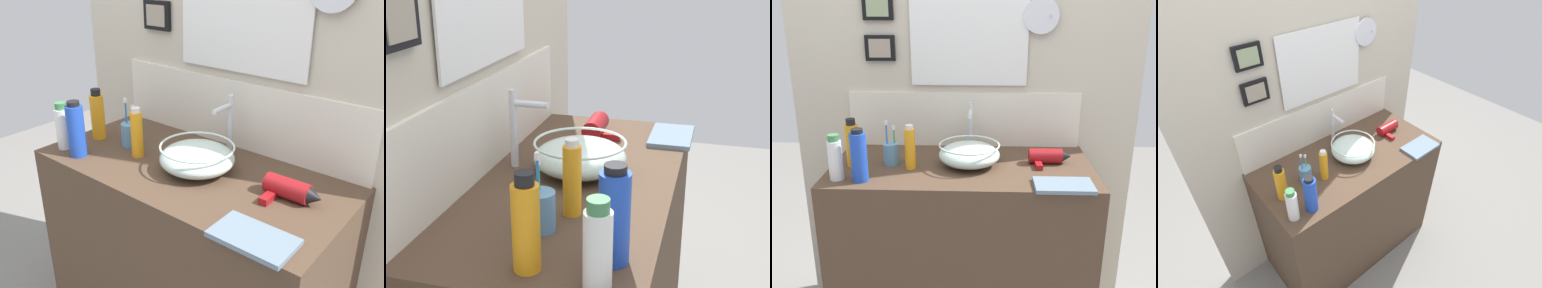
# 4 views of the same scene
# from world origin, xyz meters

# --- Properties ---
(ground_plane) EXTENTS (6.00, 6.00, 0.00)m
(ground_plane) POSITION_xyz_m (0.00, 0.00, 0.00)
(ground_plane) COLOR gray
(vanity_counter) EXTENTS (1.18, 0.57, 0.92)m
(vanity_counter) POSITION_xyz_m (0.00, 0.00, 0.46)
(vanity_counter) COLOR #4C3828
(vanity_counter) RESTS_ON ground
(back_panel) EXTENTS (1.73, 0.10, 2.58)m
(back_panel) POSITION_xyz_m (-0.00, 0.31, 1.29)
(back_panel) COLOR beige
(back_panel) RESTS_ON ground
(glass_bowl_sink) EXTENTS (0.28, 0.28, 0.10)m
(glass_bowl_sink) POSITION_xyz_m (0.03, 0.00, 0.98)
(glass_bowl_sink) COLOR silver
(glass_bowl_sink) RESTS_ON vanity_counter
(faucet) EXTENTS (0.02, 0.12, 0.24)m
(faucet) POSITION_xyz_m (0.03, 0.19, 1.06)
(faucet) COLOR silver
(faucet) RESTS_ON vanity_counter
(hair_drier) EXTENTS (0.19, 0.13, 0.07)m
(hair_drier) POSITION_xyz_m (0.39, 0.03, 0.95)
(hair_drier) COLOR maroon
(hair_drier) RESTS_ON vanity_counter
(toothbrush_cup) EXTENTS (0.07, 0.07, 0.20)m
(toothbrush_cup) POSITION_xyz_m (-0.32, 0.00, 0.97)
(toothbrush_cup) COLOR #598CB2
(toothbrush_cup) RESTS_ON vanity_counter
(spray_bottle) EXTENTS (0.07, 0.07, 0.22)m
(spray_bottle) POSITION_xyz_m (-0.41, -0.19, 1.03)
(spray_bottle) COLOR blue
(spray_bottle) RESTS_ON vanity_counter
(shampoo_bottle) EXTENTS (0.06, 0.06, 0.22)m
(shampoo_bottle) POSITION_xyz_m (-0.49, -0.03, 1.02)
(shampoo_bottle) COLOR orange
(shampoo_bottle) RESTS_ON vanity_counter
(lotion_bottle) EXTENTS (0.05, 0.05, 0.20)m
(lotion_bottle) POSITION_xyz_m (-0.22, -0.05, 1.02)
(lotion_bottle) COLOR orange
(lotion_bottle) RESTS_ON vanity_counter
(soap_dispenser) EXTENTS (0.06, 0.06, 0.19)m
(soap_dispenser) POSITION_xyz_m (-0.51, -0.18, 1.01)
(soap_dispenser) COLOR white
(soap_dispenser) RESTS_ON vanity_counter
(hand_towel) EXTENTS (0.23, 0.14, 0.02)m
(hand_towel) POSITION_xyz_m (0.42, -0.23, 0.93)
(hand_towel) COLOR slate
(hand_towel) RESTS_ON vanity_counter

